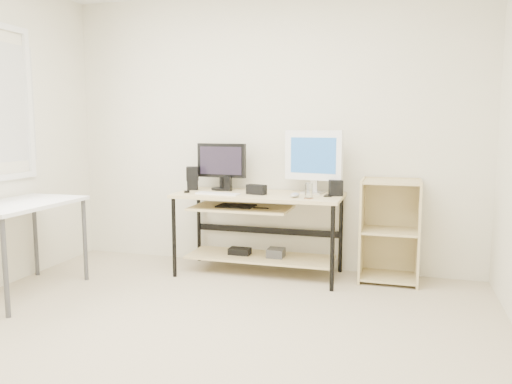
{
  "coord_description": "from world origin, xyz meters",
  "views": [
    {
      "loc": [
        1.23,
        -2.63,
        1.35
      ],
      "look_at": [
        0.08,
        1.3,
        0.81
      ],
      "focal_mm": 35.0,
      "sensor_mm": 36.0,
      "label": 1
    }
  ],
  "objects_px": {
    "shelf_unit": "(390,230)",
    "white_imac": "(313,157)",
    "desk": "(256,216)",
    "black_monitor": "(222,163)",
    "audio_controller": "(228,184)",
    "side_table": "(20,212)"
  },
  "relations": [
    {
      "from": "side_table",
      "to": "black_monitor",
      "type": "bearing_deg",
      "value": 43.79
    },
    {
      "from": "desk",
      "to": "white_imac",
      "type": "relative_size",
      "value": 2.64
    },
    {
      "from": "side_table",
      "to": "white_imac",
      "type": "relative_size",
      "value": 1.76
    },
    {
      "from": "side_table",
      "to": "shelf_unit",
      "type": "bearing_deg",
      "value": 23.33
    },
    {
      "from": "desk",
      "to": "white_imac",
      "type": "distance_m",
      "value": 0.75
    },
    {
      "from": "desk",
      "to": "audio_controller",
      "type": "height_order",
      "value": "audio_controller"
    },
    {
      "from": "black_monitor",
      "to": "audio_controller",
      "type": "bearing_deg",
      "value": -35.6
    },
    {
      "from": "black_monitor",
      "to": "audio_controller",
      "type": "height_order",
      "value": "black_monitor"
    },
    {
      "from": "black_monitor",
      "to": "white_imac",
      "type": "height_order",
      "value": "white_imac"
    },
    {
      "from": "shelf_unit",
      "to": "side_table",
      "type": "bearing_deg",
      "value": -156.67
    },
    {
      "from": "audio_controller",
      "to": "side_table",
      "type": "bearing_deg",
      "value": -125.53
    },
    {
      "from": "shelf_unit",
      "to": "white_imac",
      "type": "bearing_deg",
      "value": -178.86
    },
    {
      "from": "side_table",
      "to": "black_monitor",
      "type": "height_order",
      "value": "black_monitor"
    },
    {
      "from": "side_table",
      "to": "desk",
      "type": "bearing_deg",
      "value": 32.65
    },
    {
      "from": "shelf_unit",
      "to": "white_imac",
      "type": "xyz_separation_m",
      "value": [
        -0.68,
        -0.01,
        0.63
      ]
    },
    {
      "from": "desk",
      "to": "audio_controller",
      "type": "relative_size",
      "value": 10.94
    },
    {
      "from": "desk",
      "to": "black_monitor",
      "type": "bearing_deg",
      "value": 158.45
    },
    {
      "from": "black_monitor",
      "to": "audio_controller",
      "type": "xyz_separation_m",
      "value": [
        0.09,
        -0.07,
        -0.18
      ]
    },
    {
      "from": "side_table",
      "to": "white_imac",
      "type": "xyz_separation_m",
      "value": [
        2.15,
        1.21,
        0.41
      ]
    },
    {
      "from": "desk",
      "to": "audio_controller",
      "type": "bearing_deg",
      "value": 164.82
    },
    {
      "from": "side_table",
      "to": "shelf_unit",
      "type": "xyz_separation_m",
      "value": [
        2.83,
        1.22,
        -0.22
      ]
    },
    {
      "from": "shelf_unit",
      "to": "audio_controller",
      "type": "height_order",
      "value": "shelf_unit"
    }
  ]
}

